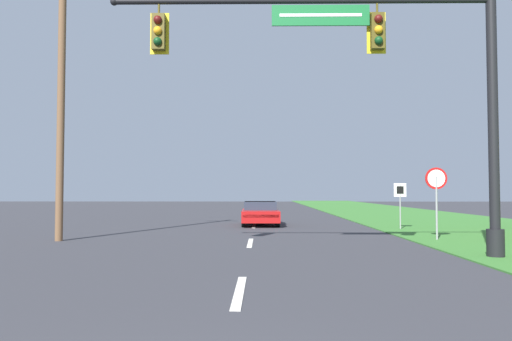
{
  "coord_description": "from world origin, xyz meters",
  "views": [
    {
      "loc": [
        0.38,
        -2.6,
        1.72
      ],
      "look_at": [
        0.0,
        30.5,
        3.09
      ],
      "focal_mm": 35.0,
      "sensor_mm": 36.0,
      "label": 1
    }
  ],
  "objects": [
    {
      "name": "signal_mast",
      "position": [
        3.83,
        10.35,
        4.67
      ],
      "size": [
        10.25,
        0.47,
        7.58
      ],
      "color": "black",
      "rests_on": "grass_verge_right"
    },
    {
      "name": "grass_verge_right",
      "position": [
        10.5,
        30.0,
        0.02
      ],
      "size": [
        10.0,
        110.0,
        0.04
      ],
      "color": "#38752D",
      "rests_on": "ground"
    },
    {
      "name": "route_sign_post",
      "position": [
        6.57,
        19.77,
        1.53
      ],
      "size": [
        0.55,
        0.06,
        2.03
      ],
      "color": "gray",
      "rests_on": "grass_verge_right"
    },
    {
      "name": "utility_pole_near",
      "position": [
        -6.63,
        14.61,
        5.64
      ],
      "size": [
        1.8,
        0.26,
        10.95
      ],
      "color": "brown",
      "rests_on": "ground"
    },
    {
      "name": "stop_sign",
      "position": [
        6.47,
        14.83,
        1.86
      ],
      "size": [
        0.76,
        0.07,
        2.5
      ],
      "color": "gray",
      "rests_on": "grass_verge_right"
    },
    {
      "name": "road_center_line",
      "position": [
        0.0,
        22.0,
        0.01
      ],
      "size": [
        0.16,
        34.8,
        0.01
      ],
      "color": "silver",
      "rests_on": "ground"
    },
    {
      "name": "car_ahead",
      "position": [
        0.3,
        22.68,
        0.6
      ],
      "size": [
        1.9,
        4.25,
        1.19
      ],
      "color": "black",
      "rests_on": "ground"
    }
  ]
}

